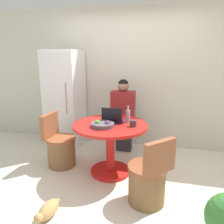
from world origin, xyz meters
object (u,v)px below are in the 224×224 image
Objects in this scene: chair_left_side at (60,149)px; person_seated at (123,114)px; bottle at (128,116)px; fruit_bowl at (103,125)px; cat at (48,210)px; dining_table at (110,140)px; refrigerator at (65,99)px; laptop at (113,119)px; chair_near_right_corner at (148,181)px.

person_seated is at bearing -47.88° from chair_left_side.
fruit_bowl is at bearing -134.48° from bottle.
dining_table is at bearing 164.54° from cat.
chair_left_side reaches higher than dining_table.
chair_left_side is 3.45× the size of bottle.
cat is at bearing 75.98° from person_seated.
refrigerator reaches higher than fruit_bowl.
cat is at bearing 69.79° from laptop.
person_seated reaches higher than laptop.
laptop is at bearing -83.87° from chair_left_side.
bottle is at bearing 33.04° from dining_table.
cat is at bearing -117.57° from bottle.
chair_near_right_corner reaches higher than cat.
person_seated is at bearing -92.41° from laptop.
laptop is 0.94× the size of fruit_bowl.
cat is (-0.35, -0.93, -0.70)m from fruit_bowl.
chair_left_side is at bearing -173.95° from bottle.
chair_left_side is 1.21m from cat.
chair_left_side is 2.66× the size of fruit_bowl.
refrigerator is 1.50m from bottle.
chair_near_right_corner is 0.94m from fruit_bowl.
chair_left_side is (-0.83, 0.04, -0.24)m from dining_table.
fruit_bowl is at bearing 70.96° from laptop.
refrigerator reaches higher than dining_table.
chair_near_right_corner is 2.66× the size of fruit_bowl.
chair_left_side is 1.00m from laptop.
chair_left_side is (0.27, -0.82, -0.62)m from refrigerator.
cat is at bearing -70.53° from refrigerator.
fruit_bowl is (0.76, -0.19, 0.51)m from chair_left_side.
bottle reaches higher than chair_left_side.
cat is (-0.64, -1.23, -0.77)m from bottle.
chair_near_right_corner is (0.60, -0.57, -0.24)m from dining_table.
person_seated is (0.87, 0.72, 0.44)m from chair_left_side.
person_seated reaches higher than chair_left_side.
chair_left_side is at bearing 3.71° from laptop.
refrigerator is at bearing -4.68° from person_seated.
laptop reaches higher than dining_table.
refrigerator is at bearing -86.26° from chair_near_right_corner.
fruit_bowl is (-0.07, -0.15, 0.27)m from dining_table.
chair_left_side is at bearing -71.54° from refrigerator.
chair_near_right_corner is at bearing -62.56° from bottle.
chair_left_side is 1.21m from person_seated.
chair_near_right_corner reaches higher than dining_table.
refrigerator is at bearing -34.33° from laptop.
dining_table is at bearing -90.00° from chair_left_side.
refrigerator is at bearing 142.26° from dining_table.
bottle reaches higher than chair_near_right_corner.
dining_table is 0.43m from bottle.
bottle is at bearing -108.86° from chair_near_right_corner.
bottle reaches higher than laptop.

